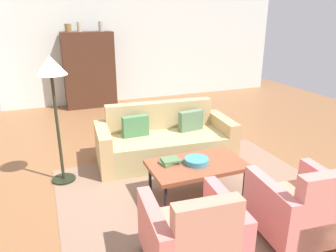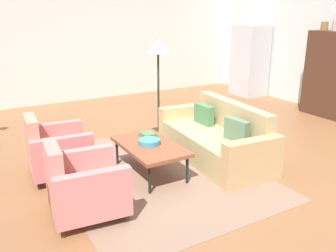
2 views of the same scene
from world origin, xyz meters
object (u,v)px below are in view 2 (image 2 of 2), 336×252
(fruit_bowl, at_px, (149,142))
(book_stack, at_px, (148,135))
(vase_round, at_px, (335,25))
(refrigerator, at_px, (250,61))
(coffee_table, at_px, (150,147))
(armchair_right, at_px, (81,187))
(armchair_left, at_px, (55,152))
(couch, at_px, (218,140))
(cabinet, at_px, (335,75))
(floor_lamp, at_px, (158,55))
(vase_tall, at_px, (325,26))

(fruit_bowl, distance_m, book_stack, 0.32)
(fruit_bowl, distance_m, vase_round, 5.00)
(fruit_bowl, xyz_separation_m, refrigerator, (-3.10, 4.63, 0.46))
(coffee_table, bearing_deg, book_stack, 157.19)
(armchair_right, bearing_deg, coffee_table, 122.54)
(refrigerator, bearing_deg, book_stack, -58.12)
(fruit_bowl, relative_size, refrigerator, 0.16)
(armchair_left, height_order, book_stack, armchair_left)
(refrigerator, bearing_deg, armchair_left, -66.66)
(book_stack, distance_m, refrigerator, 5.32)
(armchair_left, bearing_deg, fruit_bowl, 67.38)
(refrigerator, bearing_deg, coffee_table, -56.14)
(couch, distance_m, refrigerator, 4.68)
(armchair_left, xyz_separation_m, book_stack, (0.30, 1.30, 0.12))
(cabinet, height_order, vase_round, vase_round)
(armchair_left, distance_m, fruit_bowl, 1.32)
(fruit_bowl, bearing_deg, armchair_right, -62.64)
(book_stack, height_order, refrigerator, refrigerator)
(armchair_right, bearing_deg, cabinet, 107.03)
(floor_lamp, bearing_deg, armchair_left, -66.10)
(coffee_table, bearing_deg, armchair_left, -117.42)
(armchair_left, height_order, fruit_bowl, armchair_left)
(armchair_left, height_order, floor_lamp, floor_lamp)
(fruit_bowl, height_order, floor_lamp, floor_lamp)
(armchair_right, height_order, vase_round, vase_round)
(couch, distance_m, cabinet, 3.65)
(armchair_left, xyz_separation_m, vase_tall, (-0.40, 5.89, 1.55))
(armchair_right, bearing_deg, fruit_bowl, 122.92)
(couch, relative_size, vase_round, 9.84)
(vase_tall, bearing_deg, couch, -74.10)
(armchair_left, bearing_deg, couch, 79.85)
(cabinet, relative_size, refrigerator, 0.97)
(vase_tall, xyz_separation_m, refrigerator, (-2.10, -0.10, -0.97))
(vase_tall, bearing_deg, cabinet, 0.68)
(floor_lamp, bearing_deg, vase_round, 77.72)
(armchair_right, bearing_deg, armchair_left, -174.43)
(armchair_right, relative_size, vase_round, 4.00)
(refrigerator, height_order, floor_lamp, refrigerator)
(coffee_table, bearing_deg, vase_round, 99.04)
(armchair_right, height_order, fruit_bowl, armchair_right)
(refrigerator, bearing_deg, vase_tall, 2.72)
(armchair_right, relative_size, fruit_bowl, 2.93)
(book_stack, bearing_deg, vase_round, 95.54)
(armchair_right, height_order, vase_tall, vase_tall)
(couch, relative_size, vase_tall, 11.84)
(couch, xyz_separation_m, floor_lamp, (-1.57, -0.19, 1.16))
(couch, xyz_separation_m, vase_tall, (-1.01, 3.54, 1.60))
(refrigerator, bearing_deg, cabinet, 2.39)
(coffee_table, distance_m, vase_round, 5.02)
(book_stack, height_order, vase_round, vase_round)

